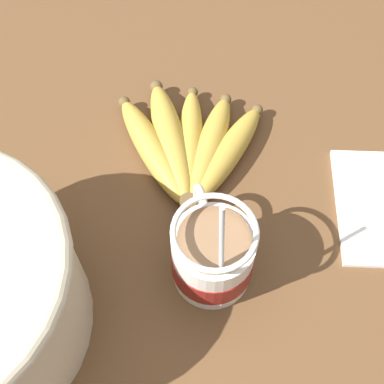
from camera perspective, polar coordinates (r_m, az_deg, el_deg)
name	(u,v)px	position (r cm, az deg, el deg)	size (l,w,h in cm)	color
table	(211,243)	(63.02, 2.06, -5.41)	(95.33, 95.33, 3.75)	brown
coffee_mug	(212,255)	(55.49, 2.19, -6.76)	(12.48, 8.66, 17.51)	white
banana_bunch	(188,147)	(65.50, -0.43, 4.83)	(20.68, 19.29, 4.10)	brown
napkin	(382,207)	(66.55, 19.64, -1.48)	(17.47, 14.13, 0.60)	white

